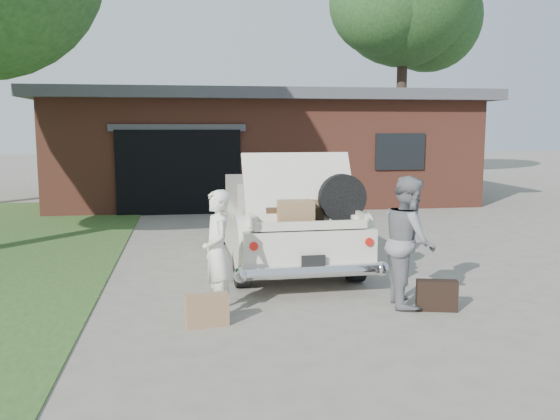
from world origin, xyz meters
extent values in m
plane|color=gray|center=(0.00, 0.00, 0.00)|extent=(90.00, 90.00, 0.00)
cube|color=brown|center=(1.00, 11.50, 1.50)|extent=(12.00, 7.00, 3.00)
cube|color=#4C4C51|center=(1.00, 11.50, 3.15)|extent=(12.80, 7.80, 0.30)
cube|color=black|center=(-1.50, 8.05, 1.10)|extent=(3.20, 0.30, 2.20)
cube|color=#4C4C51|center=(-1.50, 7.98, 2.25)|extent=(3.50, 0.12, 0.18)
cube|color=black|center=(4.50, 7.98, 1.60)|extent=(1.40, 0.08, 1.00)
cylinder|color=#38281E|center=(7.95, 17.27, 3.15)|extent=(0.44, 0.44, 6.30)
sphere|color=#376027|center=(9.33, 17.88, 6.98)|extent=(4.61, 4.61, 4.61)
sphere|color=#376027|center=(6.72, 16.50, 7.32)|extent=(4.30, 4.30, 4.30)
cube|color=beige|center=(0.24, 2.26, 0.59)|extent=(1.96, 4.81, 0.62)
cube|color=#A8A094|center=(0.23, 2.54, 1.14)|extent=(1.63, 1.95, 0.49)
cube|color=black|center=(0.20, 3.44, 1.12)|extent=(1.48, 0.12, 0.42)
cube|color=black|center=(0.26, 1.64, 1.12)|extent=(1.48, 0.12, 0.42)
cylinder|color=black|center=(-0.54, 0.61, 0.31)|extent=(0.23, 0.63, 0.63)
cylinder|color=black|center=(1.13, 0.67, 0.31)|extent=(0.23, 0.63, 0.63)
cylinder|color=black|center=(-0.65, 3.85, 0.31)|extent=(0.23, 0.63, 0.63)
cylinder|color=black|center=(1.03, 3.90, 0.31)|extent=(0.23, 0.63, 0.63)
cylinder|color=silver|center=(0.32, -0.17, 0.38)|extent=(1.96, 0.23, 0.17)
cylinder|color=#A5140F|center=(-0.46, -0.13, 0.74)|extent=(0.12, 0.10, 0.11)
cylinder|color=#A5140F|center=(1.10, -0.08, 0.74)|extent=(0.12, 0.10, 0.11)
cube|color=black|center=(0.32, -0.19, 0.52)|extent=(0.32, 0.03, 0.16)
cube|color=black|center=(0.30, 0.45, 0.92)|extent=(1.51, 1.09, 0.04)
cube|color=beige|center=(-0.46, 0.42, 1.02)|extent=(0.09, 1.05, 0.17)
cube|color=beige|center=(1.06, 0.47, 1.02)|extent=(0.09, 1.05, 0.17)
cube|color=beige|center=(0.32, -0.07, 0.98)|extent=(1.52, 0.11, 0.11)
cube|color=beige|center=(0.29, 0.70, 1.41)|extent=(1.62, 0.63, 0.96)
cube|color=#513922|center=(0.10, 0.68, 1.05)|extent=(0.67, 0.44, 0.21)
cube|color=#9C784F|center=(0.17, 0.29, 1.11)|extent=(0.48, 0.32, 0.33)
cube|color=black|center=(0.29, 0.57, 1.04)|extent=(0.61, 0.41, 0.19)
cube|color=#8F6B49|center=(0.35, 0.60, 1.18)|extent=(0.39, 0.26, 0.13)
cylinder|color=black|center=(0.86, 0.42, 1.28)|extent=(0.68, 0.17, 0.67)
imported|color=white|center=(-0.95, -0.56, 0.76)|extent=(0.46, 0.61, 1.52)
imported|color=slate|center=(1.47, -0.56, 0.83)|extent=(0.74, 0.89, 1.67)
cube|color=#9D7350|center=(-1.10, -1.02, 0.19)|extent=(0.51, 0.24, 0.38)
cube|color=black|center=(1.74, -0.87, 0.19)|extent=(0.52, 0.28, 0.39)
camera|label=1|loc=(-1.30, -7.61, 2.27)|focal=38.00mm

